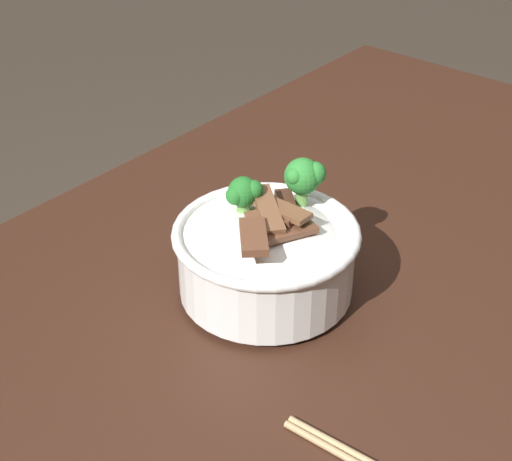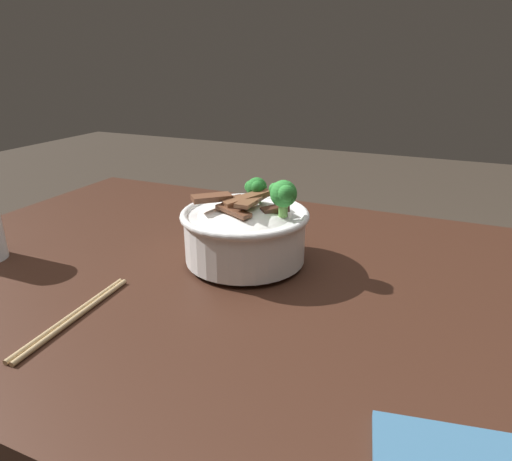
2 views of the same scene
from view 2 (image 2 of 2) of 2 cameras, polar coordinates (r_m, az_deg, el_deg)
dining_table at (r=0.77m, az=3.44°, el=-15.01°), size 1.36×0.80×0.79m
rice_bowl at (r=0.73m, az=-1.33°, el=0.25°), size 0.21×0.21×0.15m
chopsticks_pair at (r=0.65m, az=-22.29°, el=-10.12°), size 0.03×0.21×0.01m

